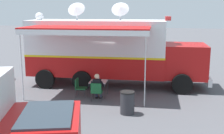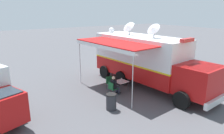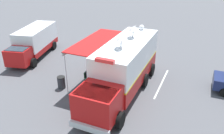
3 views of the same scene
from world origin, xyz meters
The scene contains 11 objects.
ground_plane centered at (0.00, 0.00, 0.00)m, with size 100.00×100.00×0.00m, color #515156.
lot_stripe centered at (-2.18, -1.74, 0.00)m, with size 0.12×4.80×0.01m, color silver.
command_truck centered at (-0.03, 0.75, 1.95)m, with size 5.49×9.66×4.53m.
folding_table centered at (2.14, 0.69, 0.67)m, with size 0.86×0.86×0.73m.
water_bottle centered at (2.09, 0.68, 0.83)m, with size 0.07×0.07×0.22m.
folding_chair_at_table centered at (2.94, 0.83, 0.51)m, with size 0.52×0.52×0.87m.
folding_chair_beside_table centered at (2.45, -0.16, 0.51)m, with size 0.52×0.52×0.87m.
seated_responder centered at (2.75, 0.82, 0.65)m, with size 0.69×0.58×1.25m.
trash_bin centered at (4.12, 2.45, 0.46)m, with size 0.57×0.57×0.91m.
traffic_cone centered at (0.26, -5.19, 0.28)m, with size 0.36×0.36×0.58m.
car_behind_truck centered at (-7.69, -2.96, 0.88)m, with size 4.37×2.36×1.76m.
Camera 1 is at (14.72, 4.42, 4.07)m, focal length 45.89 mm.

